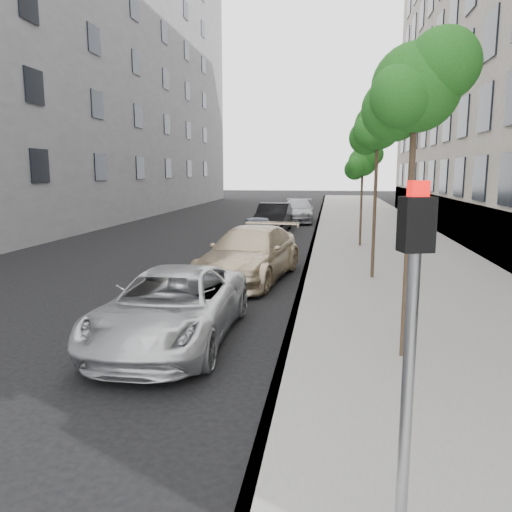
% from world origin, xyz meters
% --- Properties ---
extents(ground, '(160.00, 160.00, 0.00)m').
position_xyz_m(ground, '(0.00, 0.00, 0.00)').
color(ground, black).
rests_on(ground, ground).
extents(sidewalk, '(6.40, 72.00, 0.14)m').
position_xyz_m(sidewalk, '(4.30, 24.00, 0.07)').
color(sidewalk, gray).
rests_on(sidewalk, ground).
extents(curb, '(0.15, 72.00, 0.14)m').
position_xyz_m(curb, '(1.18, 24.00, 0.07)').
color(curb, '#9E9B93').
rests_on(curb, ground).
extents(tree_near, '(1.73, 1.53, 5.27)m').
position_xyz_m(tree_near, '(3.23, 1.50, 4.55)').
color(tree_near, '#38281C').
rests_on(tree_near, sidewalk).
extents(tree_mid, '(1.68, 1.48, 5.22)m').
position_xyz_m(tree_mid, '(3.23, 8.00, 4.52)').
color(tree_mid, '#38281C').
rests_on(tree_mid, sidewalk).
extents(tree_far, '(1.57, 1.37, 4.27)m').
position_xyz_m(tree_far, '(3.23, 14.50, 3.64)').
color(tree_far, '#38281C').
rests_on(tree_far, sidewalk).
extents(signal_pole, '(0.28, 0.24, 3.05)m').
position_xyz_m(signal_pole, '(2.56, -3.03, 2.05)').
color(signal_pole, '#939699').
rests_on(signal_pole, sidewalk).
extents(minivan, '(2.32, 4.97, 1.38)m').
position_xyz_m(minivan, '(-1.06, 2.02, 0.69)').
color(minivan, silver).
rests_on(minivan, ground).
extents(suv, '(2.99, 5.70, 1.58)m').
position_xyz_m(suv, '(-0.46, 7.81, 0.79)').
color(suv, '#C6B08D').
rests_on(suv, ground).
extents(sedan_blue, '(2.08, 4.01, 1.30)m').
position_xyz_m(sedan_blue, '(-1.23, 14.63, 0.65)').
color(sedan_blue, black).
rests_on(sedan_blue, ground).
extents(sedan_black, '(1.71, 4.70, 1.54)m').
position_xyz_m(sedan_black, '(-1.12, 19.97, 0.77)').
color(sedan_black, black).
rests_on(sedan_black, ground).
extents(sedan_rear, '(2.16, 5.11, 1.47)m').
position_xyz_m(sedan_rear, '(-0.19, 25.44, 0.74)').
color(sedan_rear, '#A3A5AB').
rests_on(sedan_rear, ground).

